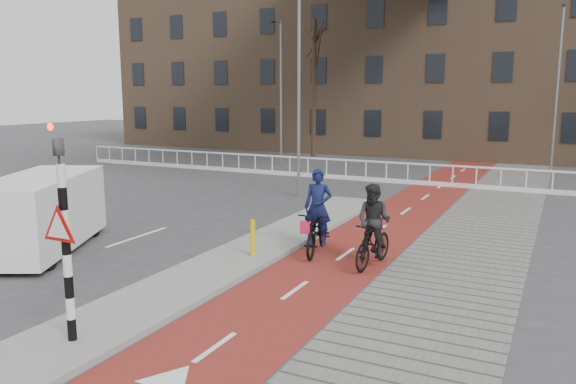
% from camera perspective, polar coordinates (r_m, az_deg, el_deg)
% --- Properties ---
extents(ground, '(120.00, 120.00, 0.00)m').
position_cam_1_polar(ground, '(11.09, -11.07, -11.77)').
color(ground, '#38383A').
rests_on(ground, ground).
extents(bike_lane, '(2.50, 60.00, 0.01)m').
position_cam_1_polar(bike_lane, '(19.20, 11.12, -2.47)').
color(bike_lane, maroon).
rests_on(bike_lane, ground).
extents(sidewalk, '(3.00, 60.00, 0.01)m').
position_cam_1_polar(sidewalk, '(18.69, 19.43, -3.19)').
color(sidewalk, slate).
rests_on(sidewalk, ground).
extents(curb_island, '(1.80, 16.00, 0.12)m').
position_cam_1_polar(curb_island, '(14.59, -3.70, -6.02)').
color(curb_island, gray).
rests_on(curb_island, ground).
extents(traffic_signal, '(0.80, 0.80, 3.68)m').
position_cam_1_polar(traffic_signal, '(9.49, -21.82, -3.44)').
color(traffic_signal, black).
rests_on(traffic_signal, curb_island).
extents(bollard, '(0.12, 0.12, 0.91)m').
position_cam_1_polar(bollard, '(13.86, -3.59, -4.68)').
color(bollard, gold).
rests_on(bollard, curb_island).
extents(cyclist_near, '(1.13, 2.23, 2.19)m').
position_cam_1_polar(cyclist_near, '(14.44, 3.04, -3.39)').
color(cyclist_near, black).
rests_on(cyclist_near, bike_lane).
extents(cyclist_far, '(0.92, 1.90, 1.99)m').
position_cam_1_polar(cyclist_far, '(13.43, 8.68, -4.12)').
color(cyclist_far, black).
rests_on(cyclist_far, bike_lane).
extents(van, '(3.71, 4.94, 1.98)m').
position_cam_1_polar(van, '(15.89, -23.84, -1.90)').
color(van, silver).
rests_on(van, ground).
extents(railing, '(28.00, 0.10, 0.99)m').
position_cam_1_polar(railing, '(27.83, 2.03, 2.16)').
color(railing, silver).
rests_on(railing, ground).
extents(townhouse_row, '(46.00, 10.00, 15.90)m').
position_cam_1_polar(townhouse_row, '(41.38, 13.65, 14.86)').
color(townhouse_row, '#7F6047').
rests_on(townhouse_row, ground).
extents(tree_mid, '(0.30, 0.30, 8.57)m').
position_cam_1_polar(tree_mid, '(35.64, 2.65, 10.28)').
color(tree_mid, black).
rests_on(tree_mid, ground).
extents(streetlight_near, '(0.12, 0.12, 8.36)m').
position_cam_1_polar(streetlight_near, '(22.22, 1.12, 10.22)').
color(streetlight_near, slate).
rests_on(streetlight_near, ground).
extents(streetlight_left, '(0.12, 0.12, 8.04)m').
position_cam_1_polar(streetlight_left, '(32.07, -0.71, 9.85)').
color(streetlight_left, slate).
rests_on(streetlight_left, ground).
extents(streetlight_right, '(0.12, 0.12, 8.39)m').
position_cam_1_polar(streetlight_right, '(31.68, 25.67, 9.21)').
color(streetlight_right, slate).
rests_on(streetlight_right, ground).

